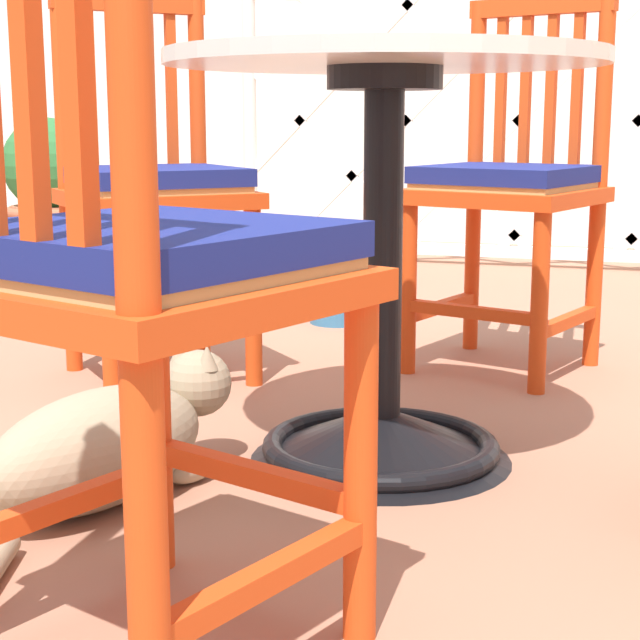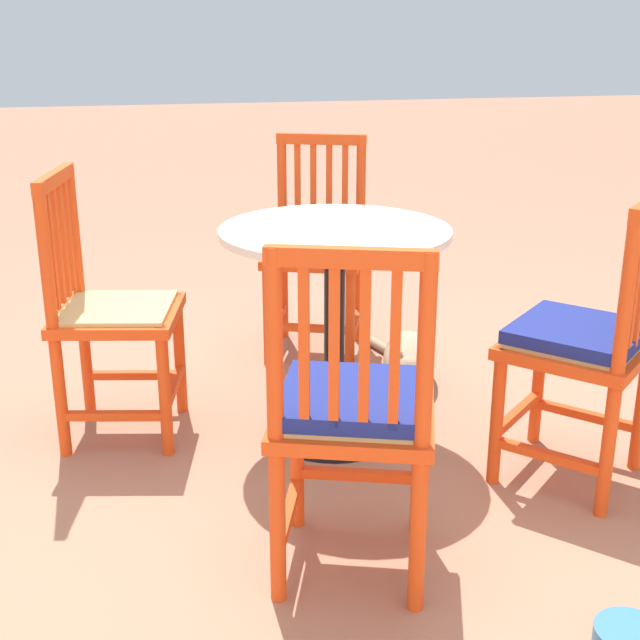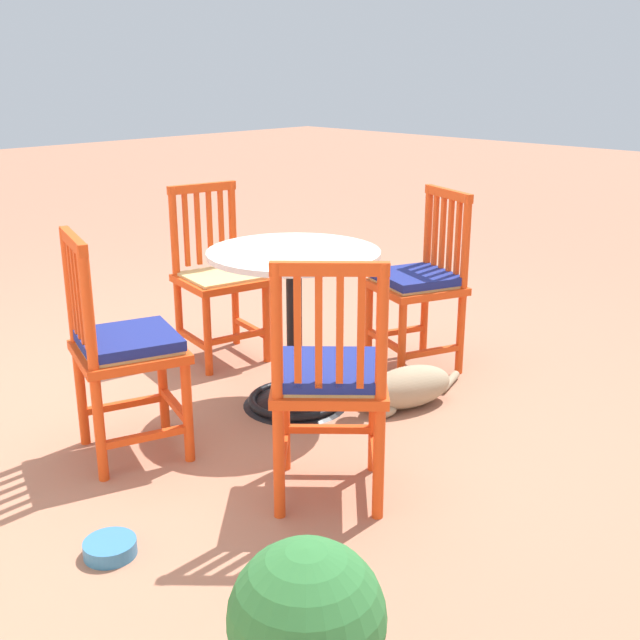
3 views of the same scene
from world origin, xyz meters
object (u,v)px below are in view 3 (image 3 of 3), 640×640
at_px(cafe_table, 295,347).
at_px(orange_chair_near_fence, 329,381).
at_px(pet_water_bowl, 110,548).
at_px(orange_chair_tucked_in, 419,283).
at_px(orange_chair_facing_out, 218,279).
at_px(tabby_cat, 402,388).
at_px(orange_chair_at_corner, 123,349).

relative_size(cafe_table, orange_chair_near_fence, 0.83).
bearing_deg(cafe_table, pet_water_bowl, 109.30).
bearing_deg(orange_chair_tucked_in, pet_water_bowl, 99.51).
relative_size(orange_chair_facing_out, pet_water_bowl, 5.36).
bearing_deg(pet_water_bowl, tabby_cat, -87.76).
relative_size(cafe_table, orange_chair_tucked_in, 0.83).
xyz_separation_m(orange_chair_tucked_in, pet_water_bowl, (-0.34, 2.01, -0.42)).
distance_m(orange_chair_at_corner, pet_water_bowl, 0.82).
xyz_separation_m(orange_chair_tucked_in, orange_chair_facing_out, (0.83, 0.63, -0.01)).
xyz_separation_m(cafe_table, orange_chair_facing_out, (0.74, -0.15, 0.15)).
bearing_deg(orange_chair_tucked_in, orange_chair_facing_out, 36.95).
height_order(cafe_table, orange_chair_tucked_in, orange_chair_tucked_in).
xyz_separation_m(orange_chair_at_corner, tabby_cat, (-0.50, -1.11, -0.35)).
xyz_separation_m(cafe_table, orange_chair_near_fence, (-0.67, 0.46, 0.16)).
height_order(cafe_table, orange_chair_at_corner, orange_chair_at_corner).
bearing_deg(orange_chair_at_corner, tabby_cat, -114.10).
distance_m(orange_chair_tucked_in, pet_water_bowl, 2.08).
xyz_separation_m(cafe_table, orange_chair_tucked_in, (-0.09, -0.78, 0.16)).
bearing_deg(orange_chair_at_corner, orange_chair_near_fence, -157.54).
height_order(orange_chair_near_fence, pet_water_bowl, orange_chair_near_fence).
bearing_deg(orange_chair_at_corner, cafe_table, -99.25).
xyz_separation_m(orange_chair_near_fence, tabby_cat, (0.30, -0.78, -0.35)).
relative_size(cafe_table, orange_chair_at_corner, 0.83).
relative_size(orange_chair_at_corner, pet_water_bowl, 5.36).
height_order(orange_chair_tucked_in, pet_water_bowl, orange_chair_tucked_in).
bearing_deg(cafe_table, tabby_cat, -138.96).
bearing_deg(pet_water_bowl, orange_chair_at_corner, -37.84).
xyz_separation_m(orange_chair_near_fence, orange_chair_tucked_in, (0.57, -1.24, 0.00)).
distance_m(orange_chair_tucked_in, orange_chair_facing_out, 1.04).
bearing_deg(pet_water_bowl, orange_chair_facing_out, -49.73).
height_order(orange_chair_facing_out, pet_water_bowl, orange_chair_facing_out).
xyz_separation_m(orange_chair_near_fence, pet_water_bowl, (0.24, 0.76, -0.42)).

